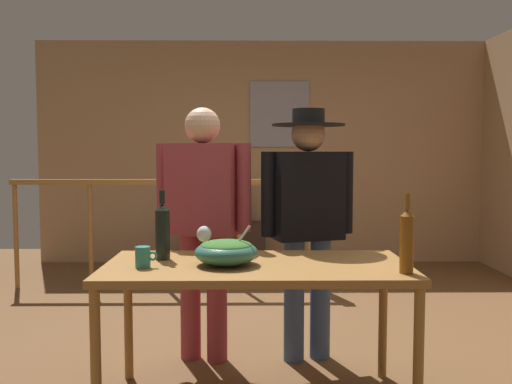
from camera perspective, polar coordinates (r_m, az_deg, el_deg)
name	(u,v)px	position (r m, az deg, el deg)	size (l,w,h in m)	color
ground_plane	(273,345)	(3.99, 1.72, -15.40)	(7.70, 7.70, 0.00)	brown
back_wall	(263,153)	(6.72, 0.71, 4.03)	(5.36, 0.10, 2.64)	tan
framed_picture	(280,114)	(6.68, 2.42, 7.96)	(0.70, 0.03, 0.77)	#8F8D9C
stair_railing	(218,217)	(5.43, -3.94, -2.54)	(2.98, 0.10, 1.12)	#9E6B33
tv_console	(226,245)	(6.46, -3.08, -5.44)	(0.90, 0.40, 0.52)	#38281E
flat_screen_tv	(226,201)	(6.36, -3.11, -0.91)	(0.58, 0.12, 0.43)	black
serving_table	(257,276)	(2.94, 0.07, -8.63)	(1.58, 0.77, 0.75)	#9E6B33
salad_bowl	(226,251)	(2.88, -3.06, -6.03)	(0.33, 0.33, 0.21)	#337060
wine_glass	(204,235)	(3.14, -5.34, -4.42)	(0.08, 0.08, 0.17)	silver
wine_bottle_dark	(163,230)	(3.05, -9.54, -3.90)	(0.08, 0.08, 0.38)	black
wine_bottle_amber	(407,240)	(2.77, 15.17, -4.78)	(0.07, 0.07, 0.39)	brown
mug_teal	(143,257)	(2.87, -11.47, -6.54)	(0.11, 0.08, 0.11)	teal
person_standing_left	(203,211)	(3.54, -5.44, -1.98)	(0.61, 0.33, 1.61)	#9E3842
person_standing_right	(308,211)	(3.54, 5.32, -1.99)	(0.60, 0.46, 1.60)	#3D5684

